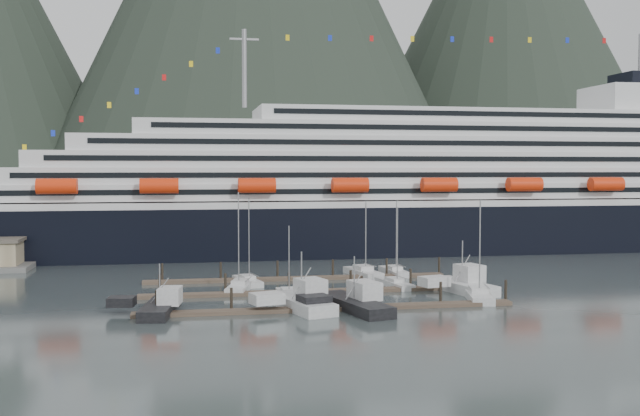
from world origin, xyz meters
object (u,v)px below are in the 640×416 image
Objects in this scene: sailboat_e at (247,281)px; sailboat_h at (478,296)px; trawler_b at (301,302)px; trawler_e at (461,285)px; trawler_c at (353,303)px; sailboat_d at (394,284)px; sailboat_c at (288,296)px; sailboat_f at (363,273)px; cruise_ship at (429,195)px; sailboat_g at (394,272)px; sailboat_b at (240,288)px; trawler_a at (159,306)px.

sailboat_e is 35.17m from sailboat_h.
trawler_e is (24.79, 9.25, 0.01)m from trawler_b.
sailboat_d is at bearing -45.86° from trawler_c.
sailboat_c is 0.80× the size of sailboat_f.
sailboat_g is at bearing -116.89° from cruise_ship.
sailboat_c is 0.80× the size of trawler_b.
sailboat_e is (1.56, 5.79, -0.02)m from sailboat_b.
sailboat_b is 0.98× the size of trawler_c.
trawler_e is at bearing -169.22° from sailboat_g.
sailboat_f is (-1.95, 11.74, 0.04)m from sailboat_d.
cruise_ship is 45.08m from sailboat_f.
trawler_e is (31.11, -6.95, 0.57)m from sailboat_b.
sailboat_g is 0.86× the size of trawler_c.
sailboat_d is at bearing -114.22° from cruise_ship.
cruise_ship is at bearing -57.97° from sailboat_e.
trawler_c is (11.16, -23.47, 0.52)m from sailboat_e.
sailboat_h is (9.96, -24.51, 0.01)m from sailboat_f.
sailboat_b reaches higher than trawler_e.
sailboat_e is at bearing -0.56° from sailboat_b.
sailboat_g is (25.02, 6.04, -0.00)m from sailboat_e.
sailboat_d reaches higher than trawler_e.
trawler_c is at bearing 106.12° from trawler_e.
trawler_b is at bearing -84.37° from trawler_a.
sailboat_h is 42.13m from trawler_a.
sailboat_f is 0.87× the size of trawler_c.
trawler_e is at bearing -88.07° from sailboat_b.
sailboat_b is 1.14× the size of sailboat_g.
trawler_b is 0.99× the size of trawler_e.
trawler_e is (42.19, 8.47, 0.13)m from trawler_a.
trawler_e is (0.11, 6.50, 0.56)m from sailboat_h.
cruise_ship is 84.93m from trawler_a.
sailboat_h reaches higher than sailboat_e.
trawler_e is (25.16, 0.82, 0.61)m from sailboat_c.
sailboat_d is (23.00, -0.68, -0.04)m from sailboat_b.
trawler_b is (6.32, -16.20, 0.56)m from sailboat_b.
sailboat_g is at bearing -92.55° from sailboat_f.
sailboat_f reaches higher than trawler_e.
cruise_ship is 13.99× the size of trawler_c.
sailboat_b is at bearing 111.23° from sailboat_g.
sailboat_h is (31.00, -13.45, 0.01)m from sailboat_b.
sailboat_c reaches higher than trawler_c.
sailboat_g is 1.00× the size of trawler_b.
trawler_a is (-55.80, -63.04, -11.17)m from cruise_ship.
sailboat_f is at bearing 35.80° from sailboat_h.
sailboat_f is (15.10, 18.84, 0.05)m from sailboat_c.
trawler_a is (-32.12, -26.48, 0.43)m from sailboat_f.
sailboat_g is 32.61m from trawler_c.
sailboat_h is at bearing -172.85° from sailboat_g.
trawler_a is at bearing 69.88° from trawler_c.
trawler_e is at bearing 12.75° from sailboat_h.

